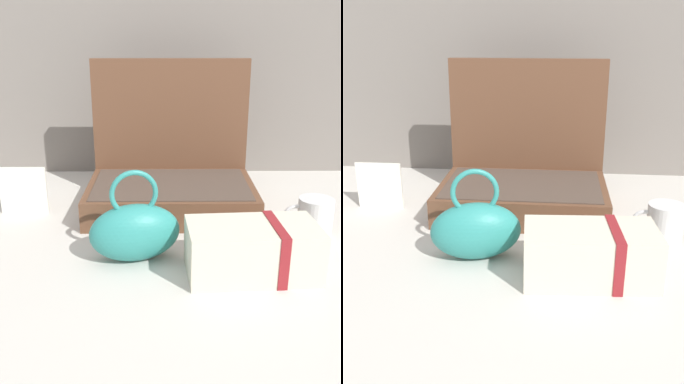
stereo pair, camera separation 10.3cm
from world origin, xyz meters
TOP-DOWN VIEW (x-y plane):
  - ground_plane at (0.00, 0.00)m, footprint 6.00×6.00m
  - open_suitcase at (0.01, 0.23)m, footprint 0.45×0.31m
  - teal_pouch_handbag at (-0.07, -0.10)m, footprint 0.21×0.14m
  - cream_toiletry_bag at (0.18, -0.16)m, footprint 0.27×0.15m
  - coffee_mug at (0.35, 0.02)m, footprint 0.12×0.08m
  - info_card_left at (-0.39, 0.17)m, footprint 0.13×0.01m

SIDE VIEW (x-z plane):
  - ground_plane at x=0.00m, z-range 0.00..0.00m
  - coffee_mug at x=0.35m, z-range 0.00..0.10m
  - cream_toiletry_bag at x=0.18m, z-range 0.00..0.11m
  - info_card_left at x=-0.39m, z-range 0.00..0.13m
  - teal_pouch_handbag at x=-0.07m, z-range -0.03..0.17m
  - open_suitcase at x=0.01m, z-range -0.11..0.29m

